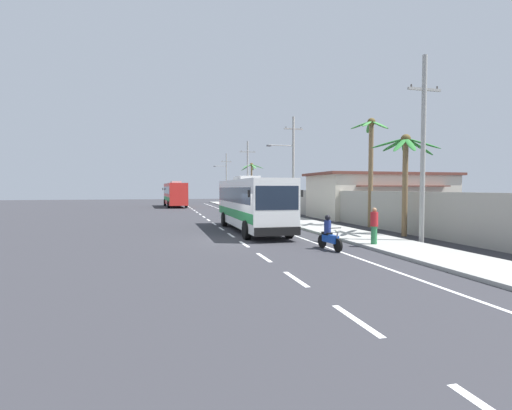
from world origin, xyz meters
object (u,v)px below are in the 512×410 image
object	(u,v)px
pedestrian_near_kerb	(374,225)
utility_pole_far	(248,173)
utility_pole_nearest	(423,147)
utility_pole_mid	(292,164)
coach_bus_far_lane	(175,194)
palm_third	(371,156)
utility_pole_distant	(226,177)
palm_second	(252,174)
coach_bus_foreground	(251,202)
motorcycle_beside_bus	(329,236)
palm_nearest	(405,162)
motorcycle_trailing	(259,212)
roadside_building	(380,195)

from	to	relation	value
pedestrian_near_kerb	utility_pole_far	size ratio (longest dim) A/B	0.18
utility_pole_nearest	utility_pole_mid	world-z (taller)	utility_pole_mid
coach_bus_far_lane	utility_pole_nearest	bearing A→B (deg)	-75.16
utility_pole_mid	coach_bus_far_lane	bearing A→B (deg)	115.48
palm_third	utility_pole_mid	bearing A→B (deg)	99.55
utility_pole_mid	utility_pole_distant	size ratio (longest dim) A/B	1.02
utility_pole_distant	pedestrian_near_kerb	bearing A→B (deg)	-92.51
utility_pole_far	pedestrian_near_kerb	bearing A→B (deg)	-93.85
palm_second	utility_pole_distant	bearing A→B (deg)	97.36
utility_pole_nearest	utility_pole_far	world-z (taller)	utility_pole_far
coach_bus_far_lane	coach_bus_foreground	bearing A→B (deg)	-83.72
coach_bus_far_lane	motorcycle_beside_bus	distance (m)	42.39
pedestrian_near_kerb	utility_pole_nearest	bearing A→B (deg)	41.35
motorcycle_beside_bus	palm_nearest	distance (m)	8.03
pedestrian_near_kerb	coach_bus_far_lane	bearing A→B (deg)	131.12
motorcycle_trailing	pedestrian_near_kerb	xyz separation A→B (m)	(1.36, -16.40, 0.39)
motorcycle_trailing	palm_third	xyz separation A→B (m)	(6.08, -8.23, 4.45)
motorcycle_beside_bus	palm_third	size ratio (longest dim) A/B	0.25
motorcycle_trailing	palm_third	bearing A→B (deg)	-53.53
motorcycle_beside_bus	roadside_building	size ratio (longest dim) A/B	0.15
motorcycle_trailing	roadside_building	size ratio (longest dim) A/B	0.15
utility_pole_nearest	utility_pole_mid	size ratio (longest dim) A/B	0.96
coach_bus_far_lane	utility_pole_mid	xyz separation A→B (m)	(10.66, -22.36, 3.24)
utility_pole_distant	motorcycle_beside_bus	bearing A→B (deg)	-94.90
palm_second	roadside_building	size ratio (longest dim) A/B	0.52
coach_bus_foreground	utility_pole_distant	distance (m)	49.76
coach_bus_far_lane	pedestrian_near_kerb	distance (m)	42.56
motorcycle_beside_bus	utility_pole_mid	xyz separation A→B (m)	(5.24, 19.65, 4.58)
utility_pole_mid	pedestrian_near_kerb	bearing A→B (deg)	-98.25
motorcycle_beside_bus	utility_pole_mid	bearing A→B (deg)	75.08
coach_bus_far_lane	utility_pole_distant	xyz separation A→B (m)	(10.34, 15.36, 3.12)
motorcycle_beside_bus	palm_third	world-z (taller)	palm_third
palm_third	roadside_building	world-z (taller)	palm_third
palm_second	roadside_building	distance (m)	27.93
coach_bus_far_lane	pedestrian_near_kerb	bearing A→B (deg)	-79.38
utility_pole_mid	coach_bus_foreground	bearing A→B (deg)	-121.10
motorcycle_trailing	utility_pole_nearest	size ratio (longest dim) A/B	0.21
motorcycle_beside_bus	utility_pole_far	world-z (taller)	utility_pole_far
utility_pole_mid	palm_third	xyz separation A→B (m)	(1.90, -11.28, -0.12)
utility_pole_nearest	utility_pole_far	bearing A→B (deg)	90.77
motorcycle_beside_bus	utility_pole_far	bearing A→B (deg)	82.61
pedestrian_near_kerb	palm_nearest	distance (m)	5.97
pedestrian_near_kerb	palm_nearest	bearing A→B (deg)	69.26
coach_bus_far_lane	utility_pole_nearest	distance (m)	42.75
coach_bus_far_lane	pedestrian_near_kerb	size ratio (longest dim) A/B	6.34
coach_bus_far_lane	palm_second	world-z (taller)	palm_second
utility_pole_distant	palm_nearest	size ratio (longest dim) A/B	1.63
utility_pole_far	palm_nearest	world-z (taller)	utility_pole_far
roadside_building	utility_pole_distant	bearing A→B (deg)	101.09
coach_bus_foreground	palm_nearest	distance (m)	9.67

